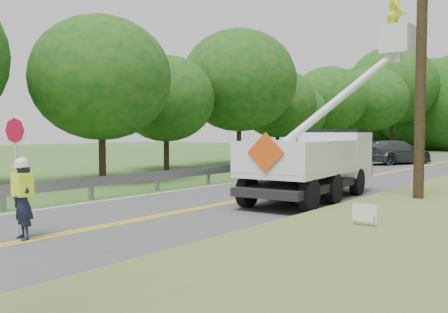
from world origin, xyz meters
The scene contains 10 objects.
ground centered at (0.00, 0.00, 0.00)m, with size 140.00×140.00×0.00m, color #346023.
road centered at (0.00, 14.00, 0.01)m, with size 7.20×96.00×0.03m.
guardrail centered at (-4.02, 14.91, 0.55)m, with size 0.18×48.00×0.77m.
treeline_left centered at (-10.46, 31.91, 5.85)m, with size 10.82×57.17×12.00m.
flagger centered at (-0.18, -0.52, 0.95)m, with size 1.07×0.46×2.61m.
bucket_truck centered at (1.78, 9.42, 1.52)m, with size 4.53×6.97×6.64m.
suv_silver centered at (-1.52, 13.33, 0.78)m, with size 2.52×5.46×1.52m, color #B1B4B9.
suv_darkgrey centered at (-2.16, 27.77, 0.84)m, with size 2.31×5.68×1.65m, color #3D4146.
stop_sign_permanent centered at (-4.86, 21.95, 1.52)m, with size 0.48×0.18×2.32m.
yard_sign centered at (5.41, 3.96, 0.55)m, with size 0.53×0.05×0.77m.
Camera 1 is at (9.31, -5.62, 2.28)m, focal length 38.30 mm.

